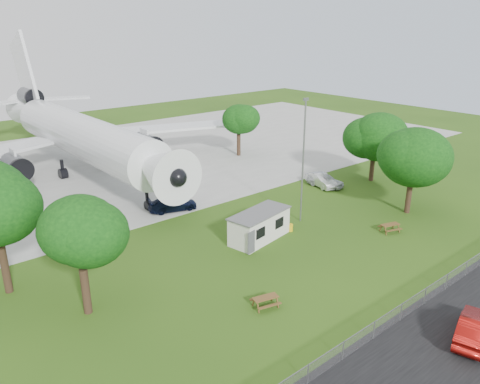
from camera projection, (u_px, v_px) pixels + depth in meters
ground at (286, 271)px, 37.09m from camera, size 160.00×160.00×0.00m
asphalt_strip at (443, 354)px, 27.71m from camera, size 120.00×8.00×0.02m
concrete_apron at (90, 166)px, 64.50m from camera, size 120.00×46.00×0.03m
airliner at (78, 133)px, 59.97m from camera, size 46.36×47.73×17.69m
site_cabin at (260, 226)px, 42.14m from camera, size 6.94×3.79×2.62m
picnic_west at (265, 307)px, 32.37m from camera, size 2.12×1.91×0.76m
picnic_east at (389, 232)px, 44.07m from camera, size 2.18×1.99×0.76m
fence at (391, 326)px, 30.24m from camera, size 58.00×0.04×1.30m
lamp_mast at (303, 163)px, 44.49m from camera, size 0.16×0.16×12.00m
tree_west_small at (79, 237)px, 29.83m from camera, size 5.85×5.85×8.59m
tree_east_front at (413, 160)px, 46.64m from camera, size 7.74×7.74×9.55m
tree_east_back at (375, 136)px, 56.61m from camera, size 7.16×7.16×9.30m
tree_far_apron at (239, 119)px, 67.79m from camera, size 5.94×5.94×8.48m
car_centre_sedan at (474, 328)px, 28.71m from camera, size 5.31×3.12×1.65m
car_ne_hatch at (325, 180)px, 56.03m from camera, size 2.66×4.78×1.54m
car_ne_sedan at (321, 180)px, 56.14m from camera, size 2.63×4.88×1.53m
car_apron_van at (173, 204)px, 48.85m from camera, size 5.44×3.41×1.47m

